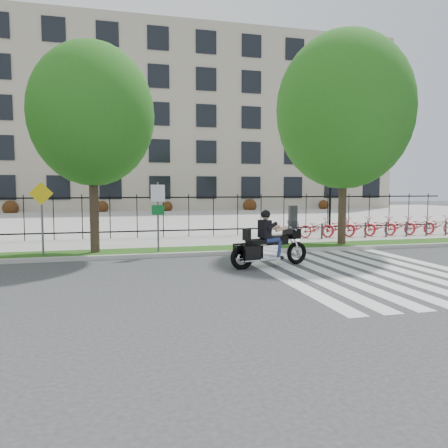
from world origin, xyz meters
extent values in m
plane|color=#323335|center=(0.00, 0.00, 0.00)|extent=(120.00, 120.00, 0.00)
cube|color=#ACA8A2|center=(0.00, 4.10, 0.07)|extent=(60.00, 0.20, 0.15)
cube|color=#214D13|center=(0.00, 4.95, 0.07)|extent=(60.00, 1.50, 0.15)
cube|color=#9A9790|center=(0.00, 7.45, 0.07)|extent=(60.00, 3.50, 0.15)
cube|color=#9A9790|center=(0.00, 25.00, 0.05)|extent=(80.00, 34.00, 0.10)
cube|color=#AFA28D|center=(0.00, 45.00, 10.00)|extent=(60.00, 20.00, 20.00)
cylinder|color=black|center=(10.00, 12.00, 2.00)|extent=(0.14, 0.14, 4.00)
cylinder|color=black|center=(10.00, 12.00, 3.90)|extent=(0.06, 0.70, 0.70)
sphere|color=white|center=(9.65, 12.00, 4.00)|extent=(0.36, 0.36, 0.36)
sphere|color=white|center=(10.35, 12.00, 4.00)|extent=(0.36, 0.36, 0.36)
cylinder|color=#36291D|center=(-2.90, 4.95, 1.92)|extent=(0.32, 0.32, 3.54)
ellipsoid|color=#165212|center=(-2.90, 4.95, 4.99)|extent=(4.32, 4.32, 4.97)
cylinder|color=#36291D|center=(6.83, 4.95, 2.03)|extent=(0.32, 0.32, 3.75)
ellipsoid|color=#165212|center=(6.83, 4.95, 5.54)|extent=(5.47, 5.47, 6.29)
cube|color=#2D2D33|center=(5.63, 7.20, 0.90)|extent=(0.35, 0.25, 1.50)
imported|color=red|center=(6.83, 7.20, 0.61)|extent=(1.74, 0.61, 0.92)
cylinder|color=#2D2D33|center=(6.83, 6.70, 0.50)|extent=(0.08, 0.08, 0.70)
imported|color=red|center=(7.93, 7.20, 0.61)|extent=(1.74, 0.61, 0.92)
cylinder|color=#2D2D33|center=(7.93, 6.70, 0.50)|extent=(0.08, 0.08, 0.70)
imported|color=red|center=(9.03, 7.20, 0.61)|extent=(1.74, 0.61, 0.92)
cylinder|color=#2D2D33|center=(9.03, 6.70, 0.50)|extent=(0.08, 0.08, 0.70)
imported|color=red|center=(10.13, 7.20, 0.61)|extent=(1.74, 0.61, 0.92)
cylinder|color=#2D2D33|center=(10.13, 6.70, 0.50)|extent=(0.08, 0.08, 0.70)
imported|color=red|center=(11.23, 7.20, 0.61)|extent=(1.74, 0.61, 0.92)
cylinder|color=#2D2D33|center=(11.23, 6.70, 0.50)|extent=(0.08, 0.08, 0.70)
imported|color=red|center=(12.33, 7.20, 0.61)|extent=(1.74, 0.61, 0.92)
cylinder|color=#2D2D33|center=(12.33, 6.70, 0.50)|extent=(0.08, 0.08, 0.70)
imported|color=red|center=(13.43, 7.20, 0.61)|extent=(1.74, 0.61, 0.92)
cylinder|color=#2D2D33|center=(13.43, 6.70, 0.50)|extent=(0.08, 0.08, 0.70)
cylinder|color=#59595B|center=(-0.70, 4.60, 1.40)|extent=(0.07, 0.07, 2.50)
cube|color=white|center=(-0.70, 4.56, 2.25)|extent=(0.50, 0.03, 0.60)
cube|color=#0C6626|center=(-0.70, 4.56, 1.65)|extent=(0.45, 0.03, 0.35)
cylinder|color=#59595B|center=(-4.58, 4.60, 1.35)|extent=(0.07, 0.07, 2.40)
cube|color=yellow|center=(-4.58, 4.56, 2.25)|extent=(0.78, 0.03, 0.78)
torus|color=black|center=(3.43, 1.72, 0.36)|extent=(0.74, 0.29, 0.73)
torus|color=black|center=(1.47, 1.28, 0.36)|extent=(0.79, 0.32, 0.77)
cube|color=black|center=(3.22, 1.67, 1.00)|extent=(0.43, 0.63, 0.32)
cube|color=#26262B|center=(3.29, 1.69, 1.24)|extent=(0.27, 0.55, 0.32)
cube|color=silver|center=(2.40, 1.49, 0.47)|extent=(0.70, 0.49, 0.42)
cube|color=black|center=(2.71, 1.56, 0.82)|extent=(0.64, 0.48, 0.27)
cube|color=black|center=(2.04, 1.41, 0.80)|extent=(0.80, 0.53, 0.15)
cube|color=black|center=(1.62, 1.32, 1.03)|extent=(0.18, 0.37, 0.36)
cube|color=black|center=(1.69, 1.01, 0.53)|extent=(0.55, 0.28, 0.42)
cube|color=black|center=(1.56, 1.63, 0.53)|extent=(0.55, 0.28, 0.42)
cube|color=black|center=(2.24, 1.46, 1.18)|extent=(0.34, 0.47, 0.55)
sphere|color=tan|center=(2.27, 1.46, 1.58)|extent=(0.24, 0.24, 0.24)
sphere|color=black|center=(2.27, 1.46, 1.62)|extent=(0.28, 0.28, 0.28)
camera|label=1|loc=(-2.23, -11.13, 2.42)|focal=35.00mm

